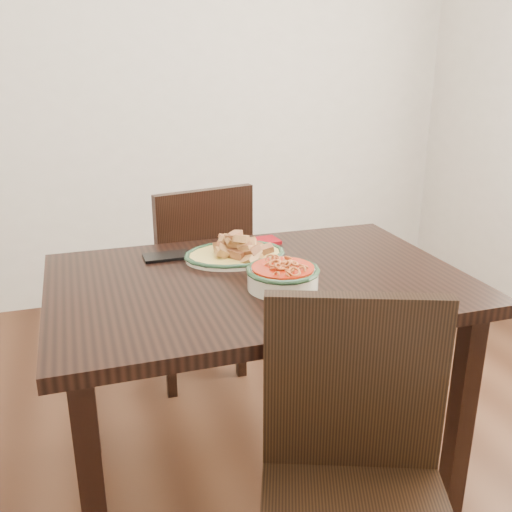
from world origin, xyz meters
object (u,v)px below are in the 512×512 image
object	(u,v)px
noodle_bowl	(283,274)
dining_table	(258,305)
chair_far	(196,274)
fish_plate	(235,245)
chair_near	(355,475)
smartphone	(167,256)

from	to	relation	value
noodle_bowl	dining_table	bearing A→B (deg)	109.86
chair_far	noodle_bowl	bearing A→B (deg)	83.86
dining_table	fish_plate	world-z (taller)	fish_plate
chair_near	noodle_bowl	bearing A→B (deg)	109.63
dining_table	chair_near	bearing A→B (deg)	-87.47
dining_table	chair_far	size ratio (longest dim) A/B	1.40
chair_near	noodle_bowl	world-z (taller)	chair_near
dining_table	chair_far	bearing A→B (deg)	93.55
chair_near	noodle_bowl	distance (m)	0.59
chair_near	fish_plate	xyz separation A→B (m)	(-0.05, 0.80, 0.30)
dining_table	fish_plate	size ratio (longest dim) A/B	3.76
dining_table	smartphone	xyz separation A→B (m)	(-0.23, 0.26, 0.10)
noodle_bowl	chair_far	bearing A→B (deg)	95.79
chair_far	noodle_bowl	distance (m)	0.88
chair_near	smartphone	world-z (taller)	chair_near
chair_far	fish_plate	size ratio (longest dim) A/B	2.69
chair_near	noodle_bowl	xyz separation A→B (m)	(0.01, 0.51, 0.29)
dining_table	smartphone	distance (m)	0.36
chair_near	smartphone	xyz separation A→B (m)	(-0.26, 0.87, 0.26)
noodle_bowl	fish_plate	bearing A→B (deg)	101.53
fish_plate	smartphone	distance (m)	0.23
chair_far	smartphone	world-z (taller)	chair_far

